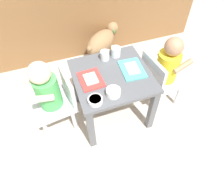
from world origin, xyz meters
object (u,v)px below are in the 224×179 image
at_px(seated_child_left, 50,91).
at_px(food_tray_left, 91,80).
at_px(seated_child_right, 166,67).
at_px(food_tray_right, 132,69).
at_px(water_cup_left, 116,52).
at_px(cereal_bowl_right_side, 113,92).
at_px(water_cup_right, 105,56).
at_px(veggie_bowl_near, 95,100).
at_px(dining_table, 112,83).
at_px(dog, 102,41).

height_order(seated_child_left, food_tray_left, seated_child_left).
xyz_separation_m(seated_child_right, food_tray_right, (-0.27, 0.01, 0.06)).
distance_m(seated_child_left, seated_child_right, 0.83).
xyz_separation_m(water_cup_left, cereal_bowl_right_side, (-0.14, -0.34, -0.01)).
distance_m(water_cup_right, veggie_bowl_near, 0.39).
relative_size(food_tray_left, water_cup_left, 2.74).
xyz_separation_m(seated_child_right, veggie_bowl_near, (-0.58, -0.17, 0.07)).
relative_size(seated_child_right, food_tray_left, 3.28).
distance_m(seated_child_right, water_cup_left, 0.38).
bearing_deg(dining_table, food_tray_left, -179.07).
xyz_separation_m(seated_child_left, dog, (0.55, 0.63, -0.18)).
bearing_deg(seated_child_left, veggie_bowl_near, -41.49).
bearing_deg(food_tray_right, dining_table, 179.07).
relative_size(seated_child_left, dog, 1.47).
bearing_deg(seated_child_left, food_tray_right, -3.97).
relative_size(seated_child_left, water_cup_left, 9.15).
distance_m(dog, water_cup_right, 0.58).
bearing_deg(dog, seated_child_left, -131.08).
distance_m(seated_child_left, cereal_bowl_right_side, 0.42).
distance_m(dining_table, water_cup_left, 0.23).
bearing_deg(cereal_bowl_right_side, food_tray_right, 39.54).
xyz_separation_m(food_tray_left, water_cup_right, (0.15, 0.17, 0.02)).
bearing_deg(veggie_bowl_near, seated_child_right, 16.44).
relative_size(dog, water_cup_left, 6.20).
bearing_deg(seated_child_left, seated_child_right, -3.14).
distance_m(dog, cereal_bowl_right_side, 0.89).
bearing_deg(water_cup_left, food_tray_left, -143.24).
bearing_deg(seated_child_right, cereal_bowl_right_side, -161.62).
bearing_deg(dog, water_cup_right, -104.74).
bearing_deg(seated_child_left, dog, 48.92).
bearing_deg(water_cup_right, veggie_bowl_near, -116.80).
bearing_deg(veggie_bowl_near, cereal_bowl_right_side, 8.56).
bearing_deg(food_tray_right, water_cup_left, 106.63).
xyz_separation_m(seated_child_left, food_tray_left, (0.27, -0.04, 0.05)).
xyz_separation_m(water_cup_left, water_cup_right, (-0.09, -0.01, -0.00)).
height_order(water_cup_right, cereal_bowl_right_side, water_cup_right).
bearing_deg(veggie_bowl_near, food_tray_left, 82.48).
bearing_deg(water_cup_left, seated_child_right, -29.68).
relative_size(food_tray_right, veggie_bowl_near, 2.40).
distance_m(dining_table, veggie_bowl_near, 0.27).
distance_m(seated_child_left, veggie_bowl_near, 0.33).
bearing_deg(dining_table, food_tray_right, -0.93).
relative_size(dog, veggie_bowl_near, 4.81).
bearing_deg(veggie_bowl_near, food_tray_right, 29.66).
xyz_separation_m(dog, water_cup_right, (-0.13, -0.51, 0.25)).
distance_m(seated_child_left, food_tray_left, 0.28).
bearing_deg(water_cup_left, cereal_bowl_right_side, -112.76).
bearing_deg(cereal_bowl_right_side, water_cup_left, 67.24).
bearing_deg(food_tray_left, water_cup_left, 36.76).
bearing_deg(dog, dining_table, -101.71).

